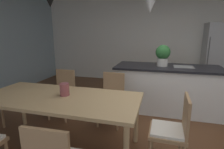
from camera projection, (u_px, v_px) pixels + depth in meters
The scene contains 11 objects.
ground_plane at pixel (173, 139), 2.63m from camera, with size 10.00×8.40×0.04m, color brown.
wall_back_kitchen at pixel (170, 40), 5.39m from camera, with size 10.00×0.12×2.70m, color white.
dining_table at pixel (60, 101), 2.29m from camera, with size 2.07×0.91×0.73m.
chair_kitchen_end at pixel (172, 129), 1.97m from camera, with size 0.41×0.41×0.87m.
chair_far_left at pixel (63, 92), 3.23m from camera, with size 0.41×0.41×0.87m.
chair_far_right at pixel (111, 97), 2.99m from camera, with size 0.42×0.42×0.87m.
kitchen_island at pixel (166, 88), 3.54m from camera, with size 2.02×0.88×0.91m.
refrigerator at pixel (217, 57), 4.79m from camera, with size 0.69×0.67×1.81m.
pendant_over_island_main at pixel (150, 6), 3.29m from camera, with size 0.19×0.19×0.80m.
potted_plant_on_island at pixel (163, 55), 3.42m from camera, with size 0.28×0.28×0.41m.
vase_on_dining_table at pixel (65, 89), 2.29m from camera, with size 0.12×0.12×0.16m.
Camera 1 is at (-0.25, -2.51, 1.51)m, focal length 28.18 mm.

